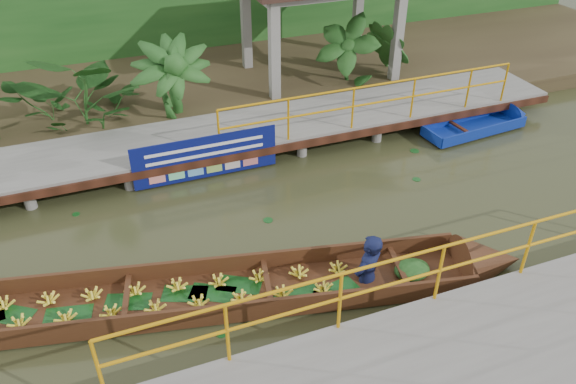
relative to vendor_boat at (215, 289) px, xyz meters
name	(u,v)px	position (x,y,z in m)	size (l,w,h in m)	color
ground	(307,229)	(2.15, 1.24, -0.23)	(80.00, 80.00, 0.00)	#292E17
land_strip	(210,79)	(2.15, 8.74, -0.01)	(30.00, 8.00, 0.45)	#312518
far_dock	(252,131)	(2.17, 4.67, 0.24)	(16.00, 2.06, 1.66)	slate
near_dock	(489,367)	(3.15, -2.96, 0.07)	(18.00, 2.40, 1.73)	slate
vendor_boat	(215,289)	(0.00, 0.00, 0.00)	(11.28, 3.42, 2.28)	#3D2010
moored_blue_boat	(496,122)	(8.41, 3.52, -0.10)	(3.22, 1.10, 0.75)	navy
blue_banner	(206,157)	(0.81, 3.72, 0.32)	(3.18, 0.04, 1.00)	#0B125C
tropical_plants	(159,75)	(0.40, 6.54, 1.19)	(14.56, 1.56, 1.95)	#174516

